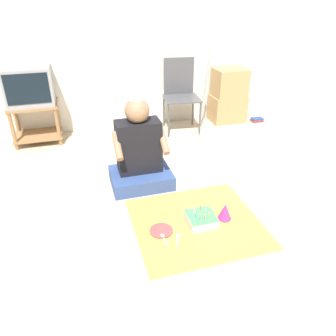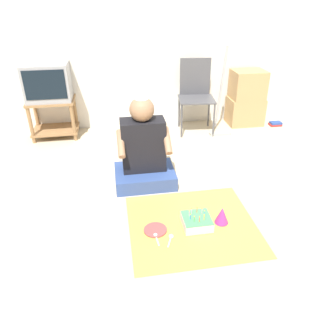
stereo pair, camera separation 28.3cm
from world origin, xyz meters
The scene contains 15 objects.
ground_plane centered at (0.00, 0.00, 0.00)m, with size 16.00×16.00×0.00m, color beige.
wall_back centered at (0.00, 2.30, 1.27)m, with size 6.40×0.06×2.55m.
tv_stand centered at (-1.65, 2.05, 0.29)m, with size 0.57×0.43×0.49m.
tv centered at (-1.65, 2.05, 0.71)m, with size 0.53×0.42×0.44m.
folding_chair centered at (0.19, 1.98, 0.53)m, with size 0.50×0.46×0.93m.
cardboard_box_stack centered at (0.94, 2.05, 0.37)m, with size 0.48×0.36×0.75m.
dust_mop centered at (0.48, 1.77, 0.32)m, with size 0.28×0.29×1.13m.
book_pile centered at (1.36, 1.90, 0.02)m, with size 0.17×0.12×0.05m.
person_seated centered at (-0.64, 0.70, 0.33)m, with size 0.58×0.45×0.94m.
party_cloth centered at (-0.33, -0.06, 0.00)m, with size 1.04×0.98×0.01m.
birthday_cake centered at (-0.30, -0.08, 0.05)m, with size 0.23×0.23×0.14m.
party_hat_blue centered at (-0.08, -0.08, 0.08)m, with size 0.12×0.12×0.14m.
paper_plate centered at (-0.64, -0.08, 0.01)m, with size 0.19×0.19×0.01m.
plastic_spoon_near centered at (-0.65, -0.16, 0.01)m, with size 0.04×0.15×0.01m.
plastic_spoon_far centered at (-0.53, -0.20, 0.01)m, with size 0.07×0.14×0.01m.
Camera 1 is at (-1.17, -2.07, 1.73)m, focal length 35.00 mm.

